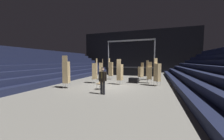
# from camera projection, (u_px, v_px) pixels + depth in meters

# --- Properties ---
(ground_plane) EXTENTS (22.00, 30.00, 0.10)m
(ground_plane) POSITION_uv_depth(u_px,v_px,m) (111.00, 87.00, 10.82)
(ground_plane) COLOR gray
(arena_end_wall) EXTENTS (22.00, 0.30, 8.00)m
(arena_end_wall) POSITION_uv_depth(u_px,v_px,m) (136.00, 51.00, 24.69)
(arena_end_wall) COLOR black
(arena_end_wall) RESTS_ON ground_plane
(bleacher_bank_left) EXTENTS (6.00, 24.00, 3.60)m
(bleacher_bank_left) POSITION_uv_depth(u_px,v_px,m) (47.00, 64.00, 14.21)
(bleacher_bank_left) COLOR #191E38
(bleacher_bank_left) RESTS_ON ground_plane
(bleacher_bank_right) EXTENTS (6.00, 24.00, 3.60)m
(bleacher_bank_right) POSITION_uv_depth(u_px,v_px,m) (221.00, 66.00, 9.06)
(bleacher_bank_right) COLOR #191E38
(bleacher_bank_right) RESTS_ON ground_plane
(stage_riser) EXTENTS (7.28, 3.51, 5.22)m
(stage_riser) POSITION_uv_depth(u_px,v_px,m) (132.00, 70.00, 20.16)
(stage_riser) COLOR black
(stage_riser) RESTS_ON ground_plane
(man_with_tie) EXTENTS (0.57, 0.25, 1.75)m
(man_with_tie) POSITION_uv_depth(u_px,v_px,m) (103.00, 79.00, 8.09)
(man_with_tie) COLOR black
(man_with_tie) RESTS_ON ground_plane
(chair_stack_front_left) EXTENTS (0.62, 0.62, 2.39)m
(chair_stack_front_left) POSITION_uv_depth(u_px,v_px,m) (157.00, 72.00, 10.89)
(chair_stack_front_left) COLOR #B2B5BA
(chair_stack_front_left) RESTS_ON ground_plane
(chair_stack_front_right) EXTENTS (0.59, 0.59, 2.39)m
(chair_stack_front_right) POSITION_uv_depth(u_px,v_px,m) (101.00, 69.00, 14.86)
(chair_stack_front_right) COLOR #B2B5BA
(chair_stack_front_right) RESTS_ON ground_plane
(chair_stack_mid_left) EXTENTS (0.44, 0.44, 2.05)m
(chair_stack_mid_left) POSITION_uv_depth(u_px,v_px,m) (149.00, 73.00, 12.17)
(chair_stack_mid_left) COLOR #B2B5BA
(chair_stack_mid_left) RESTS_ON ground_plane
(chair_stack_mid_right) EXTENTS (0.45, 0.45, 2.48)m
(chair_stack_mid_right) POSITION_uv_depth(u_px,v_px,m) (111.00, 69.00, 14.80)
(chair_stack_mid_right) COLOR #B2B5BA
(chair_stack_mid_right) RESTS_ON ground_plane
(chair_stack_mid_centre) EXTENTS (0.61, 0.61, 2.22)m
(chair_stack_mid_centre) POSITION_uv_depth(u_px,v_px,m) (149.00, 70.00, 14.40)
(chair_stack_mid_centre) COLOR #B2B5BA
(chair_stack_mid_centre) RESTS_ON ground_plane
(chair_stack_rear_left) EXTENTS (0.55, 0.55, 2.31)m
(chair_stack_rear_left) POSITION_uv_depth(u_px,v_px,m) (120.00, 72.00, 11.50)
(chair_stack_rear_left) COLOR #B2B5BA
(chair_stack_rear_left) RESTS_ON ground_plane
(chair_stack_rear_right) EXTENTS (0.52, 0.52, 2.56)m
(chair_stack_rear_right) POSITION_uv_depth(u_px,v_px,m) (66.00, 72.00, 9.99)
(chair_stack_rear_right) COLOR #B2B5BA
(chair_stack_rear_right) RESTS_ON ground_plane
(chair_stack_rear_centre) EXTENTS (0.54, 0.54, 2.39)m
(chair_stack_rear_centre) POSITION_uv_depth(u_px,v_px,m) (95.00, 71.00, 12.24)
(chair_stack_rear_centre) COLOR #B2B5BA
(chair_stack_rear_centre) RESTS_ON ground_plane
(chair_stack_aisle_left) EXTENTS (0.62, 0.62, 1.96)m
(chair_stack_aisle_left) POSITION_uv_depth(u_px,v_px,m) (141.00, 72.00, 13.86)
(chair_stack_aisle_left) COLOR #B2B5BA
(chair_stack_aisle_left) RESTS_ON ground_plane
(equipment_road_case) EXTENTS (0.98, 0.72, 0.49)m
(equipment_road_case) POSITION_uv_depth(u_px,v_px,m) (134.00, 80.00, 12.47)
(equipment_road_case) COLOR black
(equipment_road_case) RESTS_ON ground_plane
(loose_chair_near_man) EXTENTS (0.50, 0.50, 0.95)m
(loose_chair_near_man) POSITION_uv_depth(u_px,v_px,m) (101.00, 82.00, 9.62)
(loose_chair_near_man) COLOR #B2B5BA
(loose_chair_near_man) RESTS_ON ground_plane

